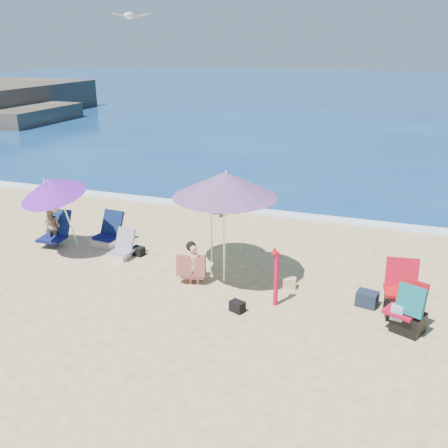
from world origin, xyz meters
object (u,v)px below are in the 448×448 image
(chair_navy, at_px, (108,236))
(furled_umbrella, at_px, (276,273))
(chair_rainbow, at_px, (121,250))
(camp_chair_right, at_px, (408,314))
(umbrella_striped, at_px, (211,190))
(camp_chair_left, at_px, (401,300))
(seagull, at_px, (130,16))
(person_left, at_px, (53,226))
(umbrella_blue, at_px, (51,187))
(umbrella_turquoise, at_px, (225,185))
(person_center, at_px, (193,265))

(chair_navy, bearing_deg, furled_umbrella, -19.39)
(chair_rainbow, bearing_deg, camp_chair_right, -10.74)
(umbrella_striped, relative_size, camp_chair_left, 1.95)
(camp_chair_left, height_order, seagull, seagull)
(person_left, bearing_deg, chair_rainbow, -3.60)
(umbrella_blue, xyz_separation_m, person_left, (-0.47, 0.48, -1.12))
(seagull, bearing_deg, person_left, -150.10)
(furled_umbrella, distance_m, person_left, 5.68)
(umbrella_turquoise, xyz_separation_m, camp_chair_left, (3.29, -0.17, -1.72))
(person_center, bearing_deg, chair_navy, 155.19)
(umbrella_turquoise, distance_m, camp_chair_left, 3.72)
(umbrella_striped, height_order, furled_umbrella, umbrella_striped)
(umbrella_blue, distance_m, furled_umbrella, 5.22)
(chair_navy, bearing_deg, seagull, 41.61)
(umbrella_turquoise, xyz_separation_m, person_left, (-4.42, 0.54, -1.55))
(umbrella_striped, relative_size, person_left, 1.84)
(umbrella_turquoise, height_order, chair_navy, umbrella_turquoise)
(umbrella_blue, relative_size, furled_umbrella, 1.69)
(umbrella_striped, bearing_deg, person_left, -176.79)
(umbrella_blue, relative_size, chair_navy, 2.57)
(camp_chair_right, height_order, person_center, camp_chair_right)
(seagull, bearing_deg, person_center, -41.01)
(camp_chair_left, bearing_deg, chair_navy, 169.80)
(camp_chair_left, height_order, person_center, camp_chair_left)
(furled_umbrella, relative_size, camp_chair_right, 1.28)
(camp_chair_left, relative_size, person_center, 1.17)
(umbrella_striped, bearing_deg, seagull, 158.85)
(umbrella_blue, bearing_deg, umbrella_striped, 11.68)
(umbrella_turquoise, bearing_deg, umbrella_striped, 127.11)
(person_left, bearing_deg, camp_chair_left, -5.27)
(umbrella_blue, bearing_deg, person_center, -4.89)
(furled_umbrella, distance_m, camp_chair_right, 2.28)
(camp_chair_left, relative_size, seagull, 1.25)
(umbrella_striped, bearing_deg, umbrella_blue, -168.32)
(person_center, bearing_deg, umbrella_striped, 88.83)
(umbrella_striped, relative_size, chair_navy, 2.50)
(chair_rainbow, height_order, seagull, seagull)
(furled_umbrella, xyz_separation_m, chair_navy, (-4.42, 1.55, -0.43))
(furled_umbrella, relative_size, camp_chair_left, 1.18)
(seagull, bearing_deg, chair_navy, -138.39)
(umbrella_striped, xyz_separation_m, chair_navy, (-2.70, 0.25, -1.44))
(furled_umbrella, bearing_deg, person_left, 168.97)
(chair_navy, xyz_separation_m, person_center, (2.68, -1.24, 0.20))
(person_center, height_order, seagull, seagull)
(camp_chair_right, bearing_deg, umbrella_striped, 159.74)
(umbrella_blue, bearing_deg, person_left, 134.53)
(umbrella_striped, xyz_separation_m, furled_umbrella, (1.72, -1.30, -1.02))
(umbrella_blue, xyz_separation_m, camp_chair_right, (7.35, -0.77, -1.26))
(chair_navy, xyz_separation_m, camp_chair_left, (6.56, -1.18, 0.09))
(camp_chair_left, bearing_deg, camp_chair_right, -78.73)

